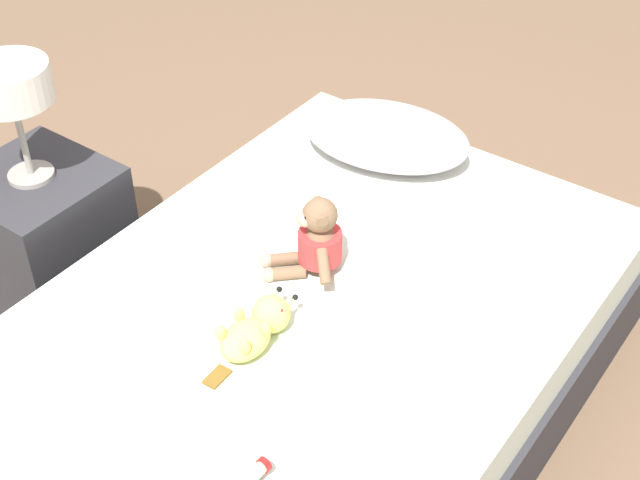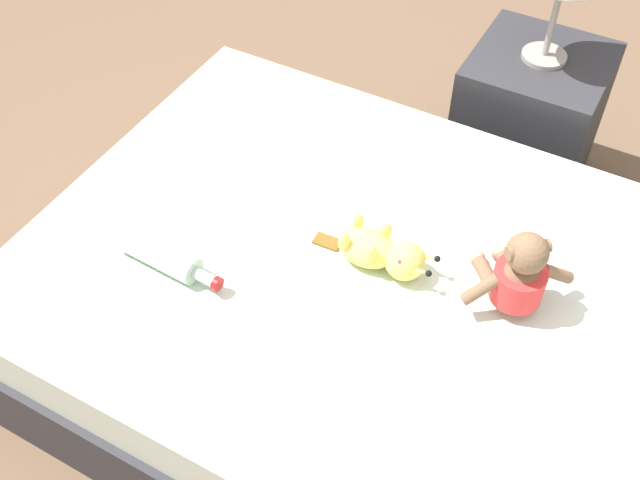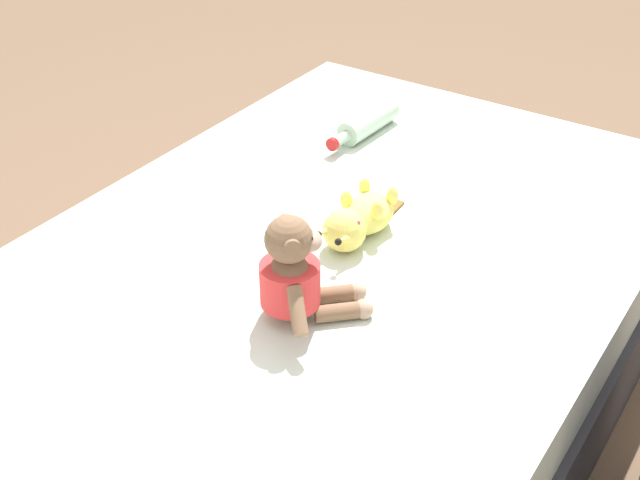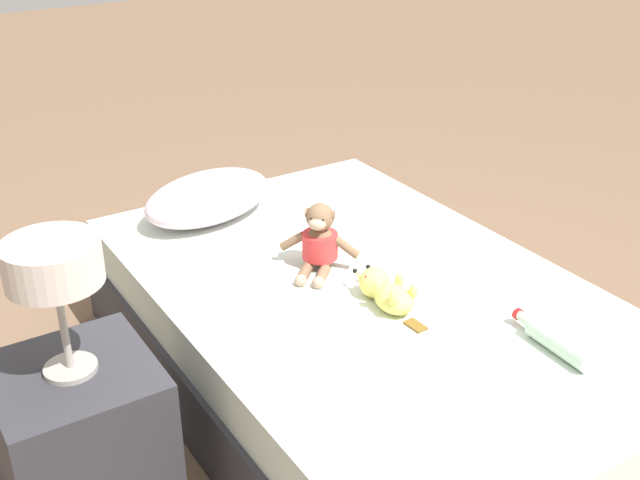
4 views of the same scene
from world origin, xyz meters
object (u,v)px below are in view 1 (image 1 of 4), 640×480
Objects in this scene: nightstand at (47,239)px; bed at (295,375)px; pillow at (386,136)px; plush_monkey at (316,241)px; bedside_lamp at (10,88)px; plush_yellow_creature at (256,328)px.

bed is at bearing 1.61° from nightstand.
plush_monkey reaches higher than pillow.
pillow is 0.59m from plush_monkey.
bedside_lamp is (-0.98, -0.03, 0.59)m from bed.
plush_monkey reaches higher than nightstand.
plush_yellow_creature is 0.99m from nightstand.
nightstand is at bearing -134.04° from pillow.
pillow is 1.87× the size of plush_yellow_creature.
pillow reaches higher than nightstand.
pillow is at bearing 105.44° from bed.
bedside_lamp is (-0.91, -0.22, 0.27)m from plush_monkey.
bedside_lamp reaches higher than plush_yellow_creature.
plush_monkey reaches higher than bed.
plush_yellow_creature is 0.86× the size of bedside_lamp.
plush_monkey is (0.14, -0.58, 0.01)m from pillow.
nightstand reaches higher than bed.
plush_monkey is 0.52× the size of nightstand.
bed is 1.15m from bedside_lamp.
plush_yellow_creature is at bearing -5.65° from bedside_lamp.
bed is 4.15× the size of nightstand.
plush_monkey is at bearing 109.87° from bed.
plush_yellow_creature is (0.05, -0.32, -0.05)m from plush_monkey.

